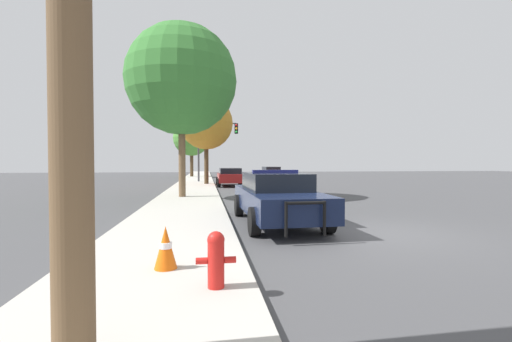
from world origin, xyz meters
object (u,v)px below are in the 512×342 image
at_px(traffic_light, 214,139).
at_px(car_background_midblock, 230,176).
at_px(traffic_cone, 166,247).
at_px(tree_sidewalk_far, 192,138).
at_px(fire_hydrant, 216,258).
at_px(tree_sidewalk_near, 182,80).
at_px(car_background_oncoming, 271,172).
at_px(police_car, 277,196).
at_px(tree_sidewalk_mid, 206,123).

distance_m(traffic_light, car_background_midblock, 5.45).
bearing_deg(traffic_cone, tree_sidewalk_far, 91.57).
relative_size(car_background_midblock, tree_sidewalk_far, 0.64).
bearing_deg(car_background_midblock, tree_sidewalk_far, 102.77).
height_order(fire_hydrant, traffic_light, traffic_light).
relative_size(tree_sidewalk_near, traffic_cone, 12.47).
bearing_deg(tree_sidewalk_far, car_background_midblock, -77.25).
distance_m(fire_hydrant, car_background_oncoming, 32.35).
relative_size(car_background_midblock, car_background_oncoming, 0.95).
xyz_separation_m(police_car, traffic_cone, (-2.67, -4.34, -0.32)).
xyz_separation_m(fire_hydrant, traffic_light, (0.65, 25.50, 3.27)).
distance_m(traffic_light, car_background_oncoming, 9.26).
bearing_deg(police_car, fire_hydrant, 68.69).
xyz_separation_m(police_car, fire_hydrant, (-1.92, -5.26, -0.26)).
height_order(car_background_midblock, tree_sidewalk_near, tree_sidewalk_near).
xyz_separation_m(car_background_oncoming, tree_sidewalk_mid, (-6.96, -9.55, 4.07)).
bearing_deg(car_background_midblock, tree_sidewalk_near, -108.26).
relative_size(car_background_midblock, traffic_cone, 6.44).
height_order(tree_sidewalk_near, tree_sidewalk_mid, tree_sidewalk_near).
relative_size(traffic_light, tree_sidewalk_mid, 0.78).
xyz_separation_m(car_background_midblock, tree_sidewalk_mid, (-1.74, 0.94, 4.07)).
height_order(fire_hydrant, tree_sidewalk_far, tree_sidewalk_far).
distance_m(tree_sidewalk_near, tree_sidewalk_mid, 9.91).
distance_m(car_background_oncoming, traffic_cone, 31.62).
distance_m(car_background_midblock, tree_sidewalk_mid, 4.52).
bearing_deg(police_car, car_background_midblock, -90.38).
bearing_deg(car_background_midblock, tree_sidewalk_mid, 151.80).
xyz_separation_m(car_background_midblock, tree_sidewalk_near, (-2.93, -8.86, 4.99)).
distance_m(traffic_light, tree_sidewalk_mid, 3.66).
height_order(police_car, tree_sidewalk_near, tree_sidewalk_near).
xyz_separation_m(fire_hydrant, car_background_oncoming, (6.90, 31.60, 0.19)).
relative_size(police_car, traffic_light, 1.01).
distance_m(fire_hydrant, car_background_midblock, 21.18).
xyz_separation_m(fire_hydrant, tree_sidewalk_far, (-1.72, 36.15, 4.13)).
height_order(fire_hydrant, car_background_oncoming, car_background_oncoming).
distance_m(fire_hydrant, tree_sidewalk_mid, 22.46).
xyz_separation_m(tree_sidewalk_far, traffic_cone, (0.97, -35.23, -4.19)).
distance_m(police_car, traffic_light, 20.50).
distance_m(tree_sidewalk_far, tree_sidewalk_near, 23.92).
distance_m(car_background_oncoming, tree_sidewalk_far, 10.51).
bearing_deg(traffic_cone, traffic_light, 86.75).
relative_size(traffic_light, car_background_oncoming, 1.16).
xyz_separation_m(tree_sidewalk_near, traffic_cone, (0.49, -11.34, -5.25)).
bearing_deg(police_car, tree_sidewalk_mid, -84.51).
bearing_deg(police_car, tree_sidewalk_near, -66.91).
bearing_deg(tree_sidewalk_mid, tree_sidewalk_far, 96.71).
xyz_separation_m(traffic_light, traffic_cone, (-1.40, -24.58, -3.33)).
relative_size(traffic_light, tree_sidewalk_near, 0.63).
relative_size(traffic_light, tree_sidewalk_far, 0.78).
distance_m(tree_sidewalk_mid, traffic_cone, 21.58).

